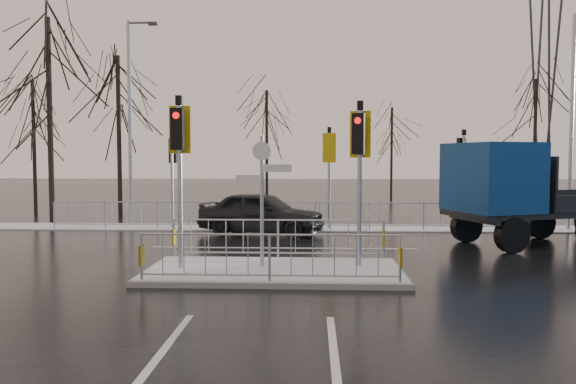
{
  "coord_description": "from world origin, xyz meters",
  "views": [
    {
      "loc": [
        0.91,
        -12.91,
        2.71
      ],
      "look_at": [
        0.23,
        2.05,
        1.8
      ],
      "focal_mm": 35.0,
      "sensor_mm": 36.0,
      "label": 1
    }
  ],
  "objects_px": {
    "car_far_lane": "(262,213)",
    "flatbed_truck": "(518,191)",
    "street_lamp_left": "(131,114)",
    "traffic_island": "(274,258)",
    "street_lamp_right": "(574,113)"
  },
  "relations": [
    {
      "from": "car_far_lane",
      "to": "street_lamp_right",
      "type": "height_order",
      "value": "street_lamp_right"
    },
    {
      "from": "street_lamp_right",
      "to": "street_lamp_left",
      "type": "relative_size",
      "value": 0.98
    },
    {
      "from": "flatbed_truck",
      "to": "street_lamp_left",
      "type": "xyz_separation_m",
      "value": [
        -13.65,
        4.87,
        2.81
      ]
    },
    {
      "from": "car_far_lane",
      "to": "flatbed_truck",
      "type": "relative_size",
      "value": 0.62
    },
    {
      "from": "car_far_lane",
      "to": "flatbed_truck",
      "type": "distance_m",
      "value": 8.5
    },
    {
      "from": "traffic_island",
      "to": "car_far_lane",
      "type": "relative_size",
      "value": 1.34
    },
    {
      "from": "traffic_island",
      "to": "flatbed_truck",
      "type": "height_order",
      "value": "traffic_island"
    },
    {
      "from": "street_lamp_right",
      "to": "street_lamp_left",
      "type": "bearing_deg",
      "value": 176.63
    },
    {
      "from": "car_far_lane",
      "to": "street_lamp_left",
      "type": "height_order",
      "value": "street_lamp_left"
    },
    {
      "from": "car_far_lane",
      "to": "street_lamp_left",
      "type": "relative_size",
      "value": 0.55
    },
    {
      "from": "traffic_island",
      "to": "street_lamp_left",
      "type": "relative_size",
      "value": 0.73
    },
    {
      "from": "car_far_lane",
      "to": "street_lamp_left",
      "type": "bearing_deg",
      "value": 80.22
    },
    {
      "from": "car_far_lane",
      "to": "street_lamp_right",
      "type": "relative_size",
      "value": 0.56
    },
    {
      "from": "car_far_lane",
      "to": "street_lamp_right",
      "type": "bearing_deg",
      "value": -65.88
    },
    {
      "from": "traffic_island",
      "to": "street_lamp_right",
      "type": "xyz_separation_m",
      "value": [
        10.58,
        8.49,
        4.0
      ]
    }
  ]
}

